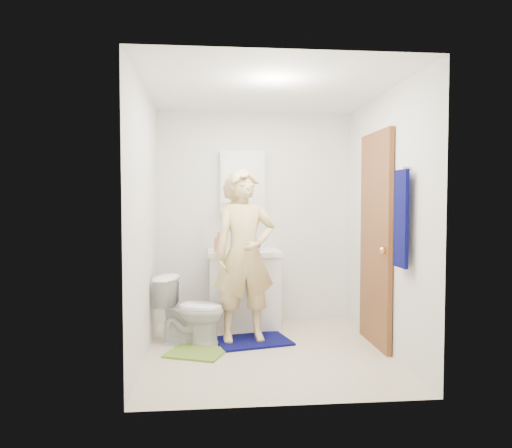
% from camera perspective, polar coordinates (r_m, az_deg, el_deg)
% --- Properties ---
extents(floor, '(2.20, 2.40, 0.02)m').
position_cam_1_polar(floor, '(4.75, 1.33, -14.54)').
color(floor, beige).
rests_on(floor, ground).
extents(ceiling, '(2.20, 2.40, 0.02)m').
position_cam_1_polar(ceiling, '(4.64, 1.36, 15.30)').
color(ceiling, white).
rests_on(ceiling, ground).
extents(wall_back, '(2.20, 0.02, 2.40)m').
position_cam_1_polar(wall_back, '(5.74, -0.11, 0.75)').
color(wall_back, silver).
rests_on(wall_back, ground).
extents(wall_front, '(2.20, 0.02, 2.40)m').
position_cam_1_polar(wall_front, '(3.34, 3.85, -0.73)').
color(wall_front, silver).
rests_on(wall_front, ground).
extents(wall_left, '(0.02, 2.40, 2.40)m').
position_cam_1_polar(wall_left, '(4.54, -12.71, 0.14)').
color(wall_left, silver).
rests_on(wall_left, ground).
extents(wall_right, '(0.02, 2.40, 2.40)m').
position_cam_1_polar(wall_right, '(4.80, 14.62, 0.26)').
color(wall_right, silver).
rests_on(wall_right, ground).
extents(vanity_cabinet, '(0.75, 0.55, 0.80)m').
position_cam_1_polar(vanity_cabinet, '(5.52, -1.38, -7.69)').
color(vanity_cabinet, white).
rests_on(vanity_cabinet, floor).
extents(countertop, '(0.79, 0.59, 0.05)m').
position_cam_1_polar(countertop, '(5.46, -1.39, -3.30)').
color(countertop, white).
rests_on(countertop, vanity_cabinet).
extents(sink_basin, '(0.40, 0.40, 0.03)m').
position_cam_1_polar(sink_basin, '(5.46, -1.39, -3.14)').
color(sink_basin, white).
rests_on(sink_basin, countertop).
extents(faucet, '(0.03, 0.03, 0.12)m').
position_cam_1_polar(faucet, '(5.63, -1.52, -2.25)').
color(faucet, silver).
rests_on(faucet, countertop).
extents(medicine_cabinet, '(0.50, 0.12, 0.70)m').
position_cam_1_polar(medicine_cabinet, '(5.66, -1.56, 4.77)').
color(medicine_cabinet, white).
rests_on(medicine_cabinet, wall_back).
extents(mirror_panel, '(0.46, 0.01, 0.66)m').
position_cam_1_polar(mirror_panel, '(5.59, -1.52, 4.79)').
color(mirror_panel, white).
rests_on(mirror_panel, wall_back).
extents(door, '(0.05, 0.80, 2.05)m').
position_cam_1_polar(door, '(4.94, 13.50, -1.70)').
color(door, brown).
rests_on(door, ground).
extents(door_knob, '(0.07, 0.07, 0.07)m').
position_cam_1_polar(door_knob, '(4.63, 14.32, -2.93)').
color(door_knob, gold).
rests_on(door_knob, door).
extents(towel, '(0.03, 0.24, 0.80)m').
position_cam_1_polar(towel, '(4.24, 16.27, 0.59)').
color(towel, '#08094D').
rests_on(towel, wall_right).
extents(towel_hook, '(0.06, 0.02, 0.02)m').
position_cam_1_polar(towel_hook, '(4.26, 16.85, 6.24)').
color(towel_hook, silver).
rests_on(towel_hook, wall_right).
extents(toilet, '(0.73, 0.55, 0.67)m').
position_cam_1_polar(toilet, '(4.95, -7.42, -9.73)').
color(toilet, white).
rests_on(toilet, floor).
extents(bath_mat, '(0.81, 0.66, 0.02)m').
position_cam_1_polar(bath_mat, '(5.05, -0.41, -13.22)').
color(bath_mat, '#08094D').
rests_on(bath_mat, floor).
extents(green_rug, '(0.62, 0.58, 0.02)m').
position_cam_1_polar(green_rug, '(4.73, -6.85, -14.39)').
color(green_rug, olive).
rests_on(green_rug, floor).
extents(soap_dispenser, '(0.10, 0.10, 0.21)m').
position_cam_1_polar(soap_dispenser, '(5.35, -4.31, -2.02)').
color(soap_dispenser, '#BC6F57').
rests_on(soap_dispenser, countertop).
extents(toothbrush_cup, '(0.13, 0.13, 0.09)m').
position_cam_1_polar(toothbrush_cup, '(5.60, 0.01, -2.44)').
color(toothbrush_cup, '#634395').
rests_on(toothbrush_cup, countertop).
extents(man, '(0.66, 0.48, 1.68)m').
position_cam_1_polar(man, '(4.89, -1.31, -3.60)').
color(man, '#DABC7A').
rests_on(man, bath_mat).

